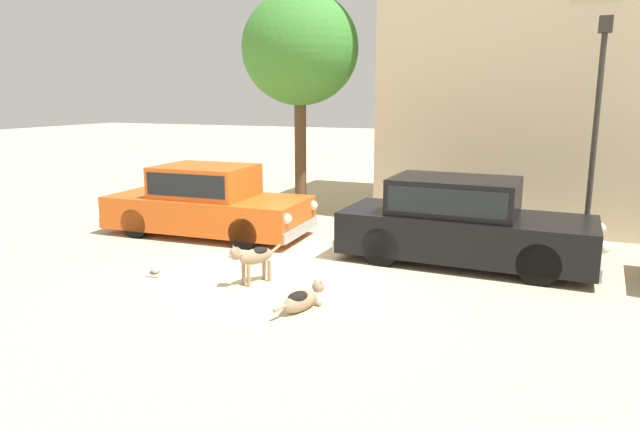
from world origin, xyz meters
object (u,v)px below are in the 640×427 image
object	(u,v)px
stray_dog_tan	(253,256)
parked_sedan_nearest	(207,201)
parked_sedan_second	(461,221)
stray_cat	(156,267)
acacia_tree_left	(300,50)
street_lamp	(598,107)
stray_dog_spotted	(302,299)

from	to	relation	value
stray_dog_tan	parked_sedan_nearest	bearing A→B (deg)	-109.25
parked_sedan_second	stray_cat	distance (m)	5.23
stray_cat	acacia_tree_left	distance (m)	6.56
stray_cat	street_lamp	distance (m)	8.19
stray_dog_tan	stray_cat	world-z (taller)	stray_dog_tan
parked_sedan_second	street_lamp	size ratio (longest dim) A/B	1.05
parked_sedan_nearest	stray_dog_spotted	world-z (taller)	parked_sedan_nearest
parked_sedan_second	stray_dog_spotted	xyz separation A→B (m)	(-1.63, -3.14, -0.58)
stray_dog_tan	parked_sedan_second	bearing A→B (deg)	157.09
stray_dog_tan	stray_dog_spotted	bearing A→B (deg)	83.73
stray_dog_spotted	acacia_tree_left	xyz separation A→B (m)	(-2.69, 5.98, 3.76)
stray_cat	street_lamp	xyz separation A→B (m)	(6.62, 4.08, 2.58)
parked_sedan_second	stray_dog_tan	size ratio (longest dim) A/B	4.71
stray_cat	street_lamp	bearing A→B (deg)	-86.07
parked_sedan_nearest	stray_cat	bearing A→B (deg)	-77.81
street_lamp	acacia_tree_left	size ratio (longest dim) A/B	0.80
parked_sedan_nearest	acacia_tree_left	xyz separation A→B (m)	(0.91, 2.74, 3.21)
stray_cat	street_lamp	size ratio (longest dim) A/B	0.12
street_lamp	acacia_tree_left	world-z (taller)	acacia_tree_left
parked_sedan_second	stray_cat	bearing A→B (deg)	-149.68
stray_dog_spotted	stray_cat	distance (m)	3.01
stray_dog_spotted	street_lamp	xyz separation A→B (m)	(3.68, 4.74, 2.50)
stray_dog_spotted	stray_cat	size ratio (longest dim) A/B	1.94
stray_cat	acacia_tree_left	bearing A→B (deg)	-30.38
stray_dog_spotted	acacia_tree_left	size ratio (longest dim) A/B	0.19
stray_dog_tan	street_lamp	world-z (taller)	street_lamp
parked_sedan_nearest	acacia_tree_left	bearing A→B (deg)	69.51
parked_sedan_nearest	street_lamp	xyz separation A→B (m)	(7.28, 1.50, 1.95)
parked_sedan_second	stray_dog_tan	bearing A→B (deg)	-137.45
parked_sedan_nearest	stray_dog_spotted	size ratio (longest dim) A/B	4.31
acacia_tree_left	street_lamp	bearing A→B (deg)	-10.98
parked_sedan_second	acacia_tree_left	size ratio (longest dim) A/B	0.84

